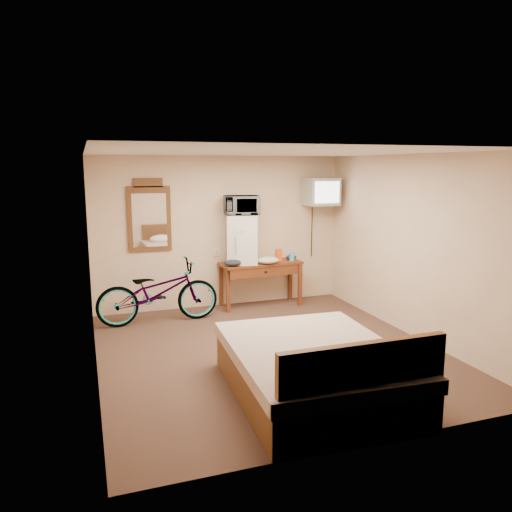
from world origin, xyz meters
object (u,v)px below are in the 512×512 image
at_px(wall_mirror, 149,216).
at_px(bicycle, 158,292).
at_px(desk, 261,269).
at_px(blue_cup, 292,256).
at_px(bed, 316,370).
at_px(mini_fridge, 242,239).
at_px(microwave, 242,205).
at_px(crt_television, 321,192).

bearing_deg(wall_mirror, bicycle, -89.20).
distance_m(desk, wall_mirror, 2.03).
xyz_separation_m(blue_cup, bed, (-1.16, -3.35, -0.53)).
bearing_deg(wall_mirror, desk, -8.71).
distance_m(wall_mirror, bed, 4.03).
xyz_separation_m(mini_fridge, bed, (-0.30, -3.43, -0.86)).
bearing_deg(microwave, mini_fridge, -113.83).
xyz_separation_m(desk, crt_television, (1.09, 0.02, 1.27)).
xyz_separation_m(desk, wall_mirror, (-1.78, 0.27, 0.93)).
bearing_deg(bed, bicycle, 110.91).
bearing_deg(bicycle, microwave, -75.78).
xyz_separation_m(crt_television, bed, (-1.70, -3.39, -1.61)).
height_order(desk, blue_cup, blue_cup).
bearing_deg(mini_fridge, desk, -9.93).
bearing_deg(mini_fridge, bed, -94.93).
xyz_separation_m(mini_fridge, crt_television, (1.41, -0.04, 0.75)).
bearing_deg(crt_television, blue_cup, -175.89).
xyz_separation_m(mini_fridge, bicycle, (-1.45, -0.40, -0.67)).
height_order(bicycle, bed, bicycle).
xyz_separation_m(mini_fridge, blue_cup, (0.87, -0.07, -0.33)).
xyz_separation_m(desk, bicycle, (-1.77, -0.35, -0.15)).
bearing_deg(desk, bed, -100.40).
distance_m(desk, blue_cup, 0.58).
xyz_separation_m(blue_cup, crt_television, (0.54, 0.04, 1.08)).
xyz_separation_m(wall_mirror, bicycle, (0.01, -0.62, -1.08)).
relative_size(microwave, wall_mirror, 0.49).
distance_m(mini_fridge, bicycle, 1.65).
bearing_deg(crt_television, mini_fridge, 178.55).
xyz_separation_m(microwave, bed, (-0.30, -3.43, -1.42)).
bearing_deg(bed, mini_fridge, 85.07).
xyz_separation_m(microwave, bicycle, (-1.45, -0.40, -1.23)).
bearing_deg(blue_cup, wall_mirror, 172.88).
distance_m(blue_cup, bicycle, 2.37).
bearing_deg(wall_mirror, bed, -72.28).
distance_m(desk, mini_fridge, 0.61).
relative_size(mini_fridge, crt_television, 1.33).
bearing_deg(bed, blue_cup, 70.84).
distance_m(desk, microwave, 1.13).
distance_m(bicycle, bed, 3.24).
height_order(crt_television, wall_mirror, wall_mirror).
bearing_deg(mini_fridge, wall_mirror, 171.56).
relative_size(desk, bicycle, 0.77).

